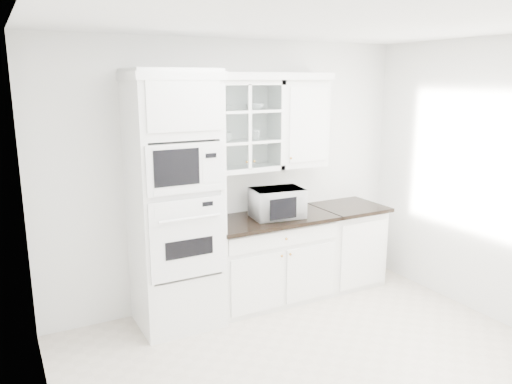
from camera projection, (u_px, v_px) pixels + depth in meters
ground at (329, 374)px, 3.98m from camera, size 4.00×3.50×0.01m
room_shell at (304, 147)px, 3.96m from camera, size 4.00×3.50×2.70m
oven_column at (175, 202)px, 4.59m from camera, size 0.76×0.68×2.40m
base_cabinet_run at (270, 258)px, 5.26m from camera, size 1.32×0.67×0.92m
extra_base_cabinet at (346, 244)px, 5.72m from camera, size 0.72×0.67×0.92m
upper_cabinet_glass at (242, 126)px, 4.95m from camera, size 0.80×0.33×0.90m
upper_cabinet_solid at (299, 123)px, 5.26m from camera, size 0.55×0.33×0.90m
crown_molding at (233, 76)px, 4.77m from camera, size 2.14×0.38×0.07m
countertop_microwave at (277, 203)px, 5.11m from camera, size 0.57×0.49×0.30m
bowl_a at (221, 108)px, 4.81m from camera, size 0.23×0.23×0.05m
bowl_b at (255, 107)px, 4.97m from camera, size 0.23×0.23×0.06m
cup_a at (226, 137)px, 4.87m from camera, size 0.12×0.12×0.09m
cup_b at (255, 135)px, 5.02m from camera, size 0.13×0.13×0.10m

